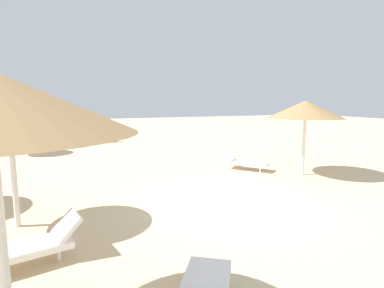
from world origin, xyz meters
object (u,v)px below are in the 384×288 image
object	(u,v)px
lounger_3	(43,144)
parasol_2	(305,110)
parasol_3	(5,104)
lounger_2	(244,162)
lounger_1	(27,247)
parasol_1	(10,127)
bench_0	(105,137)

from	to	relation	value
lounger_3	parasol_2	bearing A→B (deg)	-46.74
parasol_3	lounger_2	world-z (taller)	parasol_3
parasol_2	lounger_1	world-z (taller)	parasol_2
parasol_1	lounger_2	size ratio (longest dim) A/B	1.32
parasol_3	lounger_3	size ratio (longest dim) A/B	1.55
parasol_1	lounger_1	size ratio (longest dim) A/B	1.25
parasol_2	parasol_3	bearing A→B (deg)	140.90
lounger_1	bench_0	world-z (taller)	lounger_1
parasol_2	lounger_1	bearing A→B (deg)	-159.40
parasol_2	lounger_3	distance (m)	14.24
parasol_1	parasol_2	distance (m)	9.38
parasol_3	lounger_1	xyz separation A→B (m)	(2.31, -12.39, -2.27)
parasol_3	parasol_2	bearing A→B (deg)	-39.10
bench_0	parasol_2	bearing A→B (deg)	-63.00
lounger_2	bench_0	world-z (taller)	lounger_2
lounger_1	lounger_3	distance (m)	13.60
lounger_1	parasol_2	bearing A→B (deg)	20.60
lounger_3	bench_0	world-z (taller)	lounger_3
parasol_2	bench_0	xyz separation A→B (m)	(-6.04, 11.86, -2.11)
parasol_1	lounger_2	distance (m)	8.42
lounger_3	lounger_2	bearing A→B (deg)	-47.38
parasol_2	parasol_1	bearing A→B (deg)	-171.00
lounger_3	bench_0	bearing A→B (deg)	23.99
lounger_2	lounger_3	size ratio (longest dim) A/B	0.97
parasol_3	lounger_1	bearing A→B (deg)	-79.42
parasol_1	parasol_2	size ratio (longest dim) A/B	0.89
lounger_2	lounger_3	xyz separation A→B (m)	(-8.02, 8.72, 0.00)
parasol_1	lounger_1	xyz separation A→B (m)	(0.42, -1.86, -1.90)
parasol_1	bench_0	world-z (taller)	parasol_1
parasol_2	lounger_3	world-z (taller)	parasol_2
parasol_1	bench_0	bearing A→B (deg)	76.44
lounger_2	bench_0	distance (m)	11.22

